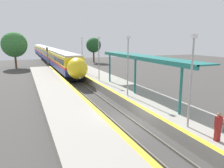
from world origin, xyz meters
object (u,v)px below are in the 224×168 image
at_px(railway_signal, 48,57).
at_px(lamppost_farthest, 82,53).
at_px(person_waiting, 218,126).
at_px(lamppost_mid, 128,62).
at_px(lamppost_far, 99,56).
at_px(train, 47,53).
at_px(lamppost_near, 191,76).

distance_m(railway_signal, lamppost_farthest, 10.62).
relative_size(person_waiting, lamppost_mid, 0.28).
relative_size(lamppost_far, lamppost_farthest, 1.00).
distance_m(train, railway_signal, 21.32).
distance_m(lamppost_mid, lamppost_farthest, 17.06).
distance_m(lamppost_near, lamppost_far, 17.06).
height_order(railway_signal, lamppost_far, lamppost_far).
bearing_deg(railway_signal, train, 84.13).
bearing_deg(lamppost_mid, lamppost_far, 90.00).
bearing_deg(lamppost_near, train, 92.50).
xyz_separation_m(train, lamppost_farthest, (2.46, -30.68, 1.80)).
bearing_deg(train, lamppost_near, -87.50).
relative_size(railway_signal, lamppost_farthest, 0.83).
bearing_deg(person_waiting, lamppost_far, 90.34).
distance_m(train, lamppost_near, 56.35).
distance_m(train, person_waiting, 58.48).
height_order(train, lamppost_farthest, lamppost_farthest).
height_order(railway_signal, lamppost_near, lamppost_near).
relative_size(person_waiting, lamppost_farthest, 0.28).
relative_size(train, lamppost_farthest, 13.75).
xyz_separation_m(lamppost_near, lamppost_farthest, (0.00, 25.59, 0.00)).
xyz_separation_m(train, lamppost_mid, (2.46, -47.74, 1.80)).
bearing_deg(person_waiting, lamppost_near, 93.02).
bearing_deg(lamppost_farthest, train, 94.59).
relative_size(lamppost_mid, lamppost_farthest, 1.00).
distance_m(person_waiting, lamppost_mid, 10.95).
relative_size(railway_signal, lamppost_near, 0.83).
xyz_separation_m(lamppost_near, lamppost_far, (0.00, 17.06, 0.00)).
height_order(train, railway_signal, railway_signal).
bearing_deg(railway_signal, person_waiting, -82.72).
relative_size(lamppost_near, lamppost_mid, 1.00).
xyz_separation_m(lamppost_mid, lamppost_farthest, (0.00, 17.06, 0.00)).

